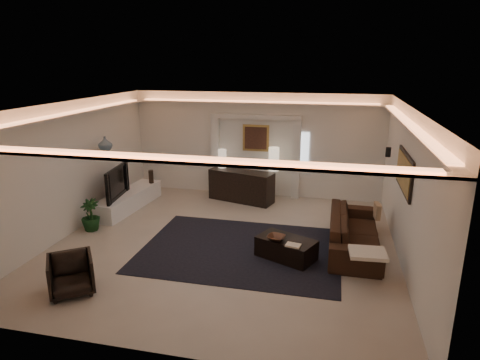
% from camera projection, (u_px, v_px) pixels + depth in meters
% --- Properties ---
extents(floor, '(7.00, 7.00, 0.00)m').
position_uv_depth(floor, '(225.00, 244.00, 8.78)').
color(floor, '#C0B09D').
rests_on(floor, ground).
extents(ceiling, '(7.00, 7.00, 0.00)m').
position_uv_depth(ceiling, '(223.00, 106.00, 7.97)').
color(ceiling, white).
rests_on(ceiling, ground).
extents(wall_back, '(7.00, 0.00, 7.00)m').
position_uv_depth(wall_back, '(256.00, 145.00, 11.66)').
color(wall_back, white).
rests_on(wall_back, ground).
extents(wall_front, '(7.00, 0.00, 7.00)m').
position_uv_depth(wall_front, '(150.00, 254.00, 5.10)').
color(wall_front, white).
rests_on(wall_front, ground).
extents(wall_left, '(0.00, 7.00, 7.00)m').
position_uv_depth(wall_left, '(70.00, 168.00, 9.12)').
color(wall_left, white).
rests_on(wall_left, ground).
extents(wall_right, '(0.00, 7.00, 7.00)m').
position_uv_depth(wall_right, '(407.00, 189.00, 7.63)').
color(wall_right, white).
rests_on(wall_right, ground).
extents(cove_soffit, '(7.00, 7.00, 0.04)m').
position_uv_depth(cove_soffit, '(223.00, 120.00, 8.05)').
color(cove_soffit, silver).
rests_on(cove_soffit, ceiling).
extents(daylight_slit, '(0.25, 0.03, 1.00)m').
position_uv_depth(daylight_slit, '(304.00, 151.00, 11.38)').
color(daylight_slit, white).
rests_on(daylight_slit, wall_back).
extents(area_rug, '(4.00, 3.00, 0.01)m').
position_uv_depth(area_rug, '(241.00, 249.00, 8.51)').
color(area_rug, black).
rests_on(area_rug, ground).
extents(pilaster_left, '(0.22, 0.20, 2.20)m').
position_uv_depth(pilaster_left, '(216.00, 156.00, 11.91)').
color(pilaster_left, silver).
rests_on(pilaster_left, ground).
extents(pilaster_right, '(0.22, 0.20, 2.20)m').
position_uv_depth(pilaster_right, '(296.00, 160.00, 11.41)').
color(pilaster_right, silver).
rests_on(pilaster_right, ground).
extents(alcove_header, '(2.52, 0.20, 0.12)m').
position_uv_depth(alcove_header, '(256.00, 117.00, 11.34)').
color(alcove_header, silver).
rests_on(alcove_header, wall_back).
extents(painting_frame, '(0.74, 0.04, 0.74)m').
position_uv_depth(painting_frame, '(256.00, 138.00, 11.57)').
color(painting_frame, tan).
rests_on(painting_frame, wall_back).
extents(painting_canvas, '(0.62, 0.02, 0.62)m').
position_uv_depth(painting_canvas, '(256.00, 138.00, 11.55)').
color(painting_canvas, '#4C2D1E').
rests_on(painting_canvas, wall_back).
extents(art_panel_frame, '(0.04, 1.64, 0.74)m').
position_uv_depth(art_panel_frame, '(405.00, 172.00, 7.85)').
color(art_panel_frame, black).
rests_on(art_panel_frame, wall_right).
extents(art_panel_gold, '(0.02, 1.50, 0.62)m').
position_uv_depth(art_panel_gold, '(403.00, 172.00, 7.86)').
color(art_panel_gold, tan).
rests_on(art_panel_gold, wall_right).
extents(wall_sconce, '(0.12, 0.12, 0.22)m').
position_uv_depth(wall_sconce, '(388.00, 152.00, 9.65)').
color(wall_sconce, black).
rests_on(wall_sconce, wall_right).
extents(wall_niche, '(0.10, 0.55, 0.04)m').
position_uv_depth(wall_niche, '(105.00, 147.00, 10.37)').
color(wall_niche, silver).
rests_on(wall_niche, wall_left).
extents(console, '(1.86, 1.02, 0.89)m').
position_uv_depth(console, '(241.00, 187.00, 11.37)').
color(console, black).
rests_on(console, ground).
extents(lamp_left, '(0.28, 0.28, 0.52)m').
position_uv_depth(lamp_left, '(222.00, 159.00, 11.57)').
color(lamp_left, beige).
rests_on(lamp_left, console).
extents(lamp_right, '(0.37, 0.37, 0.63)m').
position_uv_depth(lamp_right, '(274.00, 162.00, 11.26)').
color(lamp_right, '#FFE5BC').
rests_on(lamp_right, console).
extents(media_ledge, '(0.80, 2.46, 0.45)m').
position_uv_depth(media_ledge, '(129.00, 200.00, 10.83)').
color(media_ledge, white).
rests_on(media_ledge, ground).
extents(tv, '(1.37, 0.35, 0.78)m').
position_uv_depth(tv, '(112.00, 182.00, 10.23)').
color(tv, black).
rests_on(tv, media_ledge).
extents(figurine, '(0.16, 0.16, 0.36)m').
position_uv_depth(figurine, '(151.00, 176.00, 11.49)').
color(figurine, black).
rests_on(figurine, media_ledge).
extents(ginger_jar, '(0.39, 0.39, 0.34)m').
position_uv_depth(ginger_jar, '(105.00, 144.00, 9.81)').
color(ginger_jar, '#3B4952').
rests_on(ginger_jar, wall_niche).
extents(plant, '(0.43, 0.43, 0.73)m').
position_uv_depth(plant, '(90.00, 215.00, 9.39)').
color(plant, black).
rests_on(plant, ground).
extents(sofa, '(2.52, 0.99, 0.74)m').
position_uv_depth(sofa, '(354.00, 232.00, 8.48)').
color(sofa, '#382010').
rests_on(sofa, ground).
extents(throw_blanket, '(0.65, 0.55, 0.07)m').
position_uv_depth(throw_blanket, '(368.00, 253.00, 7.12)').
color(throw_blanket, white).
rests_on(throw_blanket, sofa).
extents(throw_pillow, '(0.14, 0.35, 0.34)m').
position_uv_depth(throw_pillow, '(377.00, 211.00, 9.11)').
color(throw_pillow, tan).
rests_on(throw_pillow, sofa).
extents(coffee_table, '(1.26, 1.01, 0.41)m').
position_uv_depth(coffee_table, '(286.00, 248.00, 8.09)').
color(coffee_table, black).
rests_on(coffee_table, ground).
extents(bowl, '(0.42, 0.42, 0.08)m').
position_uv_depth(bowl, '(276.00, 238.00, 7.98)').
color(bowl, '#43281A').
rests_on(bowl, coffee_table).
extents(magazine, '(0.30, 0.24, 0.03)m').
position_uv_depth(magazine, '(293.00, 245.00, 7.71)').
color(magazine, beige).
rests_on(magazine, coffee_table).
extents(armchair, '(0.98, 0.99, 0.65)m').
position_uv_depth(armchair, '(71.00, 275.00, 6.86)').
color(armchair, '#332519').
rests_on(armchair, ground).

